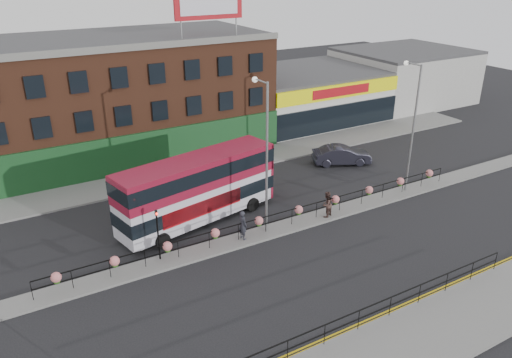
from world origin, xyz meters
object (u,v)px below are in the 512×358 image
double_decker_bus (198,183)px  pedestrian_a (243,225)px  pedestrian_b (327,204)px  car (342,155)px  lamp_column_west (265,145)px  lamp_column_east (412,118)px

double_decker_bus → pedestrian_a: 4.27m
pedestrian_a → pedestrian_b: pedestrian_a is taller
pedestrian_b → car: bearing=-153.0°
lamp_column_west → lamp_column_east: 12.37m
car → lamp_column_west: (-11.74, -6.61, 5.09)m
pedestrian_a → pedestrian_b: size_ratio=1.06×
double_decker_bus → car: 15.33m
lamp_column_east → car: bearing=95.4°
car → pedestrian_b: pedestrian_b is taller
double_decker_bus → pedestrian_a: size_ratio=6.00×
car → lamp_column_east: bearing=-150.3°
pedestrian_a → lamp_column_west: lamp_column_west is taller
double_decker_bus → pedestrian_b: size_ratio=6.36×
pedestrian_b → lamp_column_east: (7.85, 0.66, 4.73)m
double_decker_bus → car: double_decker_bus is taller
lamp_column_west → car: bearing=29.4°
double_decker_bus → pedestrian_a: (1.29, -3.70, -1.69)m
lamp_column_east → lamp_column_west: bearing=179.9°
double_decker_bus → pedestrian_a: double_decker_bus is taller
car → pedestrian_b: (-7.22, -7.29, 0.25)m
pedestrian_b → lamp_column_east: size_ratio=0.19×
pedestrian_b → lamp_column_east: 9.18m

